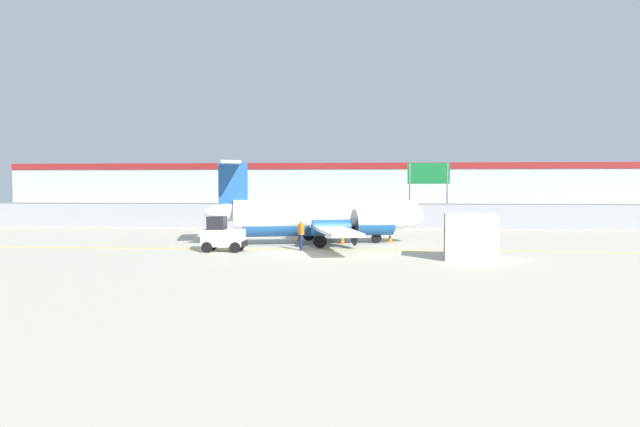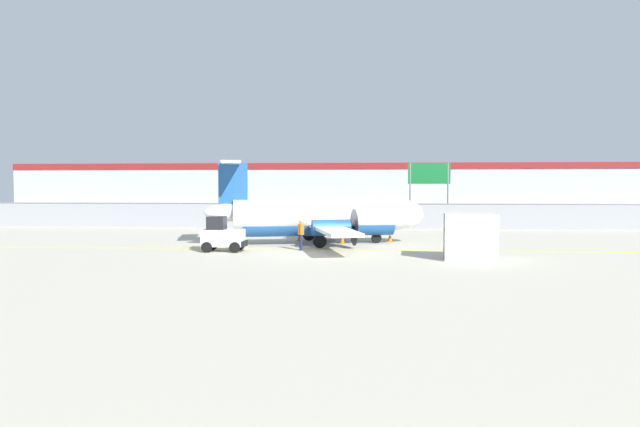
# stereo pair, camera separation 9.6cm
# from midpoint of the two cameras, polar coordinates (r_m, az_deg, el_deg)

# --- Properties ---
(ground_plane) EXTENTS (140.00, 140.00, 0.01)m
(ground_plane) POSITION_cam_midpoint_polar(r_m,az_deg,el_deg) (31.32, 1.33, -3.65)
(ground_plane) COLOR #B2AD99
(perimeter_fence) EXTENTS (98.00, 0.10, 2.10)m
(perimeter_fence) POSITION_cam_midpoint_polar(r_m,az_deg,el_deg) (47.17, 2.39, -0.15)
(perimeter_fence) COLOR gray
(perimeter_fence) RESTS_ON ground
(parking_lot_strip) EXTENTS (98.00, 17.00, 0.12)m
(parking_lot_strip) POSITION_cam_midpoint_polar(r_m,az_deg,el_deg) (58.70, 2.79, -0.61)
(parking_lot_strip) COLOR #38383A
(parking_lot_strip) RESTS_ON ground
(background_building) EXTENTS (91.00, 8.10, 6.50)m
(background_building) POSITION_cam_midpoint_polar(r_m,az_deg,el_deg) (77.08, 3.20, 2.56)
(background_building) COLOR #A8B2BC
(background_building) RESTS_ON ground
(commuter_airplane) EXTENTS (13.31, 15.91, 4.92)m
(commuter_airplane) POSITION_cam_midpoint_polar(r_m,az_deg,el_deg) (34.44, 0.17, -0.40)
(commuter_airplane) COLOR white
(commuter_airplane) RESTS_ON ground
(baggage_tug) EXTENTS (2.34, 1.41, 1.88)m
(baggage_tug) POSITION_cam_midpoint_polar(r_m,az_deg,el_deg) (30.98, -9.81, -2.18)
(baggage_tug) COLOR silver
(baggage_tug) RESTS_ON ground
(ground_crew_worker) EXTENTS (0.39, 0.55, 1.70)m
(ground_crew_worker) POSITION_cam_midpoint_polar(r_m,az_deg,el_deg) (31.09, -2.00, -1.95)
(ground_crew_worker) COLOR #191E4C
(ground_crew_worker) RESTS_ON ground
(cargo_container) EXTENTS (2.58, 2.22, 2.20)m
(cargo_container) POSITION_cam_midpoint_polar(r_m,az_deg,el_deg) (28.09, 14.70, -2.23)
(cargo_container) COLOR silver
(cargo_container) RESTS_ON ground
(traffic_cone_near_left) EXTENTS (0.36, 0.36, 0.64)m
(traffic_cone_near_left) POSITION_cam_midpoint_polar(r_m,az_deg,el_deg) (35.95, 6.93, -2.35)
(traffic_cone_near_left) COLOR orange
(traffic_cone_near_left) RESTS_ON ground
(traffic_cone_near_right) EXTENTS (0.36, 0.36, 0.64)m
(traffic_cone_near_right) POSITION_cam_midpoint_polar(r_m,az_deg,el_deg) (32.39, -8.91, -2.93)
(traffic_cone_near_right) COLOR orange
(traffic_cone_near_right) RESTS_ON ground
(traffic_cone_far_left) EXTENTS (0.36, 0.36, 0.64)m
(traffic_cone_far_left) POSITION_cam_midpoint_polar(r_m,az_deg,el_deg) (34.64, 2.16, -2.53)
(traffic_cone_far_left) COLOR orange
(traffic_cone_far_left) RESTS_ON ground
(traffic_cone_far_right) EXTENTS (0.36, 0.36, 0.64)m
(traffic_cone_far_right) POSITION_cam_midpoint_polar(r_m,az_deg,el_deg) (36.44, -2.13, -2.27)
(traffic_cone_far_right) COLOR orange
(traffic_cone_far_right) RESTS_ON ground
(parked_car_0) EXTENTS (4.34, 2.32, 1.58)m
(parked_car_0) POSITION_cam_midpoint_polar(r_m,az_deg,el_deg) (65.40, -8.65, 0.43)
(parked_car_0) COLOR slate
(parked_car_0) RESTS_ON parking_lot_strip
(parked_car_1) EXTENTS (4.39, 2.44, 1.58)m
(parked_car_1) POSITION_cam_midpoint_polar(r_m,az_deg,el_deg) (53.56, -0.72, -0.04)
(parked_car_1) COLOR black
(parked_car_1) RESTS_ON parking_lot_strip
(parked_car_2) EXTENTS (4.30, 2.22, 1.58)m
(parked_car_2) POSITION_cam_midpoint_polar(r_m,az_deg,el_deg) (59.53, 5.92, 0.22)
(parked_car_2) COLOR gray
(parked_car_2) RESTS_ON parking_lot_strip
(parked_car_3) EXTENTS (4.33, 2.30, 1.58)m
(parked_car_3) POSITION_cam_midpoint_polar(r_m,az_deg,el_deg) (54.49, 16.56, -0.11)
(parked_car_3) COLOR red
(parked_car_3) RESTS_ON parking_lot_strip
(highway_sign) EXTENTS (3.60, 0.14, 5.50)m
(highway_sign) POSITION_cam_midpoint_polar(r_m,az_deg,el_deg) (49.84, 10.75, 3.44)
(highway_sign) COLOR slate
(highway_sign) RESTS_ON ground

